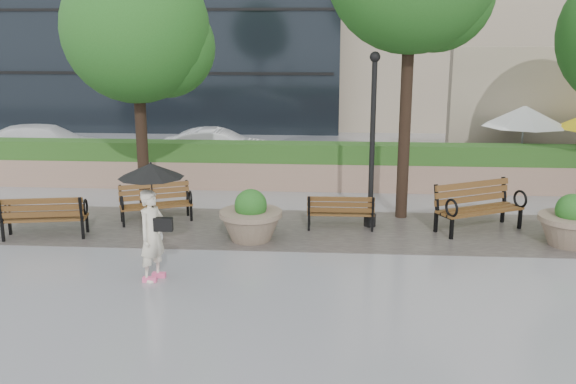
# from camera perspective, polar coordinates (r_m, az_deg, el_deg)

# --- Properties ---
(ground) EXTENTS (100.00, 100.00, 0.00)m
(ground) POSITION_cam_1_polar(r_m,az_deg,el_deg) (12.06, 0.12, -7.58)
(ground) COLOR gray
(ground) RESTS_ON ground
(cobble_strip) EXTENTS (28.00, 3.20, 0.01)m
(cobble_strip) POSITION_cam_1_polar(r_m,az_deg,el_deg) (14.88, 0.92, -3.32)
(cobble_strip) COLOR #383330
(cobble_strip) RESTS_ON ground
(hedge_wall) EXTENTS (24.00, 0.80, 1.35)m
(hedge_wall) POSITION_cam_1_polar(r_m,az_deg,el_deg) (18.59, 1.62, 2.29)
(hedge_wall) COLOR #92725E
(hedge_wall) RESTS_ON ground
(asphalt_street) EXTENTS (40.00, 7.00, 0.00)m
(asphalt_street) POSITION_cam_1_polar(r_m,az_deg,el_deg) (22.64, 2.06, 2.69)
(asphalt_street) COLOR black
(asphalt_street) RESTS_ON ground
(bench_0) EXTENTS (1.88, 1.02, 0.96)m
(bench_0) POSITION_cam_1_polar(r_m,az_deg,el_deg) (15.23, -20.75, -2.76)
(bench_0) COLOR brown
(bench_0) RESTS_ON ground
(bench_1) EXTENTS (1.79, 1.27, 0.90)m
(bench_1) POSITION_cam_1_polar(r_m,az_deg,el_deg) (15.74, -11.62, -1.66)
(bench_1) COLOR brown
(bench_1) RESTS_ON ground
(bench_2) EXTENTS (1.54, 0.63, 0.82)m
(bench_2) POSITION_cam_1_polar(r_m,az_deg,el_deg) (14.91, 4.67, -2.38)
(bench_2) COLOR brown
(bench_2) RESTS_ON ground
(bench_3) EXTENTS (2.17, 1.67, 1.10)m
(bench_3) POSITION_cam_1_polar(r_m,az_deg,el_deg) (15.34, 16.55, -2.13)
(bench_3) COLOR brown
(bench_3) RESTS_ON ground
(planter_left) EXTENTS (1.37, 1.37, 1.15)m
(planter_left) POSITION_cam_1_polar(r_m,az_deg,el_deg) (14.02, -3.31, -2.55)
(planter_left) COLOR #7F6B56
(planter_left) RESTS_ON ground
(planter_right) EXTENTS (1.35, 1.35, 1.13)m
(planter_right) POSITION_cam_1_polar(r_m,az_deg,el_deg) (14.91, 23.83, -2.75)
(planter_right) COLOR #7F6B56
(planter_right) RESTS_ON ground
(lamppost) EXTENTS (0.28, 0.28, 4.03)m
(lamppost) POSITION_cam_1_polar(r_m,az_deg,el_deg) (14.82, 7.47, 3.54)
(lamppost) COLOR black
(lamppost) RESTS_ON ground
(tree_0) EXTENTS (3.57, 3.50, 6.26)m
(tree_0) POSITION_cam_1_polar(r_m,az_deg,el_deg) (16.06, -12.75, 13.51)
(tree_0) COLOR black
(tree_0) RESTS_ON ground
(patio_umb_white) EXTENTS (2.50, 2.50, 2.30)m
(patio_umb_white) POSITION_cam_1_polar(r_m,az_deg,el_deg) (20.57, 20.26, 6.31)
(patio_umb_white) COLOR black
(patio_umb_white) RESTS_ON ground
(car_left) EXTENTS (5.24, 2.95, 1.43)m
(car_left) POSITION_cam_1_polar(r_m,az_deg,el_deg) (23.12, -20.60, 3.84)
(car_left) COLOR white
(car_left) RESTS_ON ground
(car_right) EXTENTS (3.96, 1.57, 1.28)m
(car_right) POSITION_cam_1_polar(r_m,az_deg,el_deg) (21.85, -6.19, 3.91)
(car_right) COLOR white
(car_right) RESTS_ON ground
(pedestrian) EXTENTS (1.18, 1.18, 2.17)m
(pedestrian) POSITION_cam_1_polar(r_m,az_deg,el_deg) (11.82, -11.99, -1.58)
(pedestrian) COLOR beige
(pedestrian) RESTS_ON ground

